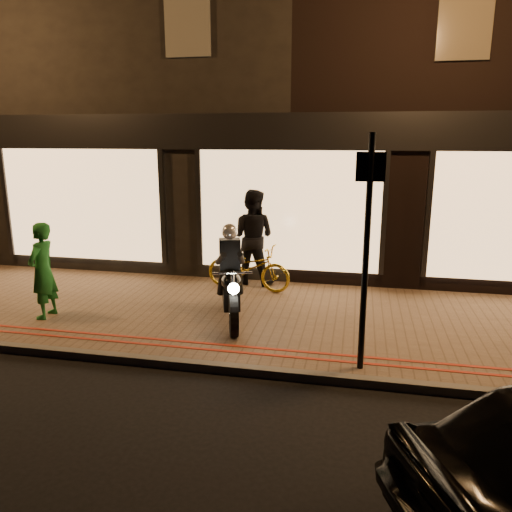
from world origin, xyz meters
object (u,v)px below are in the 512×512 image
at_px(sign_post, 367,243).
at_px(bicycle_gold, 248,267).
at_px(motorcycle, 231,284).
at_px(person_green, 43,271).

bearing_deg(sign_post, bicycle_gold, 125.69).
xyz_separation_m(motorcycle, bicycle_gold, (-0.08, 1.68, -0.17)).
height_order(motorcycle, bicycle_gold, motorcycle).
height_order(motorcycle, person_green, person_green).
relative_size(motorcycle, sign_post, 0.63).
height_order(motorcycle, sign_post, sign_post).
bearing_deg(sign_post, motorcycle, 147.22).
xyz_separation_m(sign_post, person_green, (-5.15, 0.86, -0.88)).
distance_m(motorcycle, person_green, 3.11).
distance_m(sign_post, bicycle_gold, 3.93).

